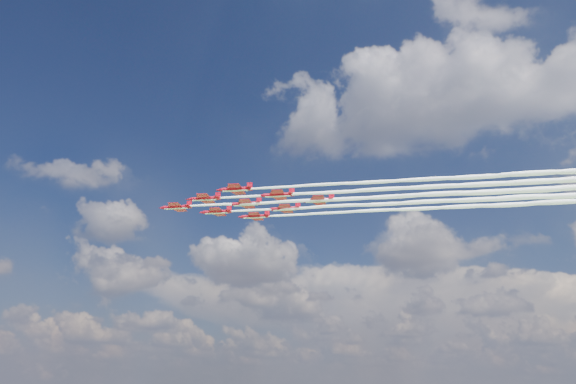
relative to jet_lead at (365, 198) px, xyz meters
name	(u,v)px	position (x,y,z in m)	size (l,w,h in m)	color
jet_lead	(365,198)	(0.00, 0.00, 0.00)	(116.69, 39.86, 2.62)	#B2091C
jet_row2_port	(404,188)	(12.36, -3.01, 0.00)	(116.69, 39.86, 2.62)	#B2091C
jet_row2_starb	(402,203)	(8.47, 9.49, 0.00)	(116.69, 39.86, 2.62)	#B2091C
jet_row3_port	(447,178)	(24.72, -6.02, 0.00)	(116.69, 39.86, 2.62)	#B2091C
jet_row3_centre	(442,194)	(20.83, 6.48, 0.00)	(116.69, 39.86, 2.62)	#B2091C
jet_row3_starb	(437,208)	(16.94, 18.99, 0.00)	(116.69, 39.86, 2.62)	#B2091C
jet_row4_port	(485,184)	(33.19, 3.47, 0.00)	(116.69, 39.86, 2.62)	#B2091C
jet_row4_starb	(477,200)	(29.29, 15.97, 0.00)	(116.69, 39.86, 2.62)	#B2091C
jet_tail	(521,190)	(41.65, 12.96, 0.00)	(116.69, 39.86, 2.62)	#B2091C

